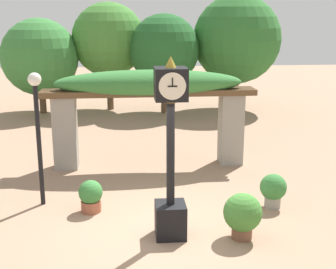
% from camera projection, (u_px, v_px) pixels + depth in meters
% --- Properties ---
extents(ground_plane, '(60.00, 60.00, 0.00)m').
position_uv_depth(ground_plane, '(161.00, 230.00, 9.12)').
color(ground_plane, '#9E7A60').
extents(pedestal_clock, '(0.57, 0.61, 3.38)m').
position_uv_depth(pedestal_clock, '(171.00, 156.00, 8.47)').
color(pedestal_clock, black).
rests_on(pedestal_clock, ground).
extents(pergola, '(5.76, 1.22, 2.66)m').
position_uv_depth(pergola, '(149.00, 95.00, 12.58)').
color(pergola, gray).
rests_on(pergola, ground).
extents(potted_plant_near_left, '(0.72, 0.72, 0.88)m').
position_uv_depth(potted_plant_near_left, '(243.00, 214.00, 8.66)').
color(potted_plant_near_left, brown).
rests_on(potted_plant_near_left, ground).
extents(potted_plant_near_right, '(0.51, 0.51, 0.69)m').
position_uv_depth(potted_plant_near_right, '(91.00, 196.00, 9.89)').
color(potted_plant_near_right, '#9E563D').
rests_on(potted_plant_near_right, ground).
extents(potted_plant_far_left, '(0.58, 0.58, 0.75)m').
position_uv_depth(potted_plant_far_left, '(273.00, 189.00, 10.09)').
color(potted_plant_far_left, gray).
rests_on(potted_plant_far_left, ground).
extents(lamp_post, '(0.28, 0.28, 2.91)m').
position_uv_depth(lamp_post, '(37.00, 116.00, 9.88)').
color(lamp_post, black).
rests_on(lamp_post, ground).
extents(tree_line, '(11.82, 4.04, 4.95)m').
position_uv_depth(tree_line, '(151.00, 45.00, 19.83)').
color(tree_line, brown).
rests_on(tree_line, ground).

